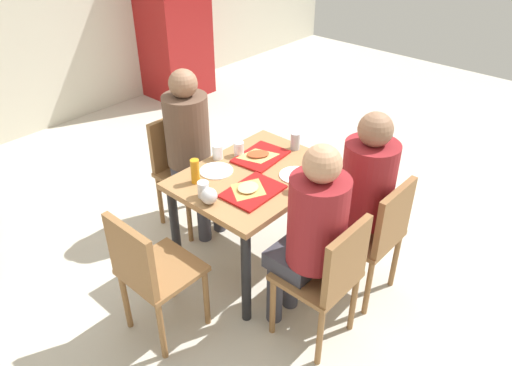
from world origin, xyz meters
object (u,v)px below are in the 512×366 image
chair_left_end (149,270)px  pizza_slice_a (248,188)px  chair_far_side (181,163)px  tray_red_near (253,191)px  chair_near_right (376,232)px  person_in_red (311,229)px  paper_plate_center (216,171)px  foil_bundle (209,196)px  main_table (256,188)px  person_in_brown_jacket (361,190)px  plastic_cup_a (218,152)px  soda_can (295,141)px  chair_near_left (329,274)px  plastic_cup_c (203,189)px  person_far_side (191,140)px  pizza_slice_b (258,155)px  condiment_bottle (195,171)px  drink_fridge (173,17)px  plastic_cup_d (239,149)px  tray_red_far (261,157)px  paper_plate_near_edge (296,175)px  plastic_cup_b (299,184)px

chair_left_end → pizza_slice_a: chair_left_end is taller
chair_far_side → tray_red_near: size_ratio=2.40×
chair_near_right → person_in_red: bearing=164.6°
paper_plate_center → foil_bundle: 0.36m
main_table → person_in_red: size_ratio=0.80×
person_in_brown_jacket → plastic_cup_a: size_ratio=12.73×
chair_near_right → soda_can: chair_near_right is taller
chair_near_left → plastic_cup_c: (-0.15, 0.82, 0.27)m
person_far_side → pizza_slice_b: size_ratio=4.77×
plastic_cup_a → condiment_bottle: (-0.30, -0.11, 0.03)m
foil_bundle → drink_fridge: bearing=53.2°
tray_red_near → plastic_cup_d: bearing=53.9°
person_far_side → tray_red_far: size_ratio=3.54×
paper_plate_near_edge → plastic_cup_a: (-0.18, 0.54, 0.05)m
condiment_bottle → tray_red_near: bearing=-66.2°
chair_near_right → plastic_cup_a: chair_near_right is taller
chair_left_end → paper_plate_center: bearing=15.9°
main_table → chair_near_right: size_ratio=1.18×
paper_plate_near_edge → plastic_cup_b: size_ratio=2.20×
chair_near_right → chair_left_end: 1.38m
main_table → plastic_cup_b: plastic_cup_b is taller
person_in_red → paper_plate_near_edge: (0.41, 0.42, -0.02)m
paper_plate_center → pizza_slice_b: (0.31, -0.08, 0.02)m
person_in_brown_jacket → plastic_cup_c: person_in_brown_jacket is taller
plastic_cup_d → chair_left_end: bearing=-165.9°
foil_bundle → person_in_red: bearing=-73.7°
plastic_cup_d → person_far_side: bearing=105.1°
chair_left_end → plastic_cup_b: 1.01m
main_table → plastic_cup_d: 0.31m
person_in_brown_jacket → paper_plate_near_edge: bearing=103.7°
chair_far_side → pizza_slice_b: bearing=-75.9°
tray_red_near → plastic_cup_d: size_ratio=3.60×
tray_red_near → plastic_cup_d: 0.48m
tray_red_far → plastic_cup_b: (-0.15, -0.44, 0.04)m
paper_plate_near_edge → pizza_slice_a: (-0.34, 0.10, 0.02)m
chair_near_left → plastic_cup_d: 1.11m
plastic_cup_a → soda_can: bearing=-33.9°
chair_near_right → tray_red_near: bearing=124.3°
plastic_cup_a → plastic_cup_b: bearing=-85.5°
plastic_cup_a → plastic_cup_d: (0.13, -0.08, 0.00)m
person_in_brown_jacket → plastic_cup_d: person_in_brown_jacket is taller
pizza_slice_a → chair_far_side: bearing=77.7°
chair_near_right → plastic_cup_b: bearing=117.4°
pizza_slice_a → plastic_cup_c: size_ratio=2.44×
paper_plate_center → condiment_bottle: 0.19m
person_in_brown_jacket → pizza_slice_a: size_ratio=5.22×
plastic_cup_d → condiment_bottle: size_ratio=0.62×
plastic_cup_a → plastic_cup_d: 0.15m
plastic_cup_a → foil_bundle: bearing=-139.7°
foil_bundle → condiment_bottle: bearing=66.2°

